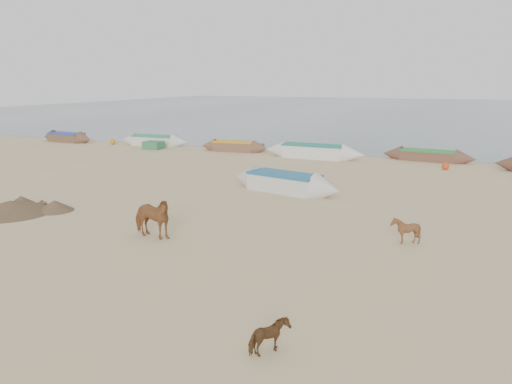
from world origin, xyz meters
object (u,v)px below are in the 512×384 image
(calf_front, at_px, (406,230))
(near_canoe, at_px, (284,182))
(cow_adult, at_px, (151,218))
(calf_right, at_px, (270,338))

(calf_front, height_order, near_canoe, calf_front)
(near_canoe, bearing_deg, cow_adult, -87.04)
(near_canoe, bearing_deg, calf_right, -57.30)
(cow_adult, distance_m, near_canoe, 8.94)
(calf_right, bearing_deg, near_canoe, 27.34)
(calf_front, xyz_separation_m, near_canoe, (-6.44, 6.00, -0.00))
(near_canoe, bearing_deg, calf_front, -28.84)
(calf_right, bearing_deg, cow_adult, 58.86)
(cow_adult, distance_m, calf_right, 8.49)
(cow_adult, bearing_deg, near_canoe, -4.73)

